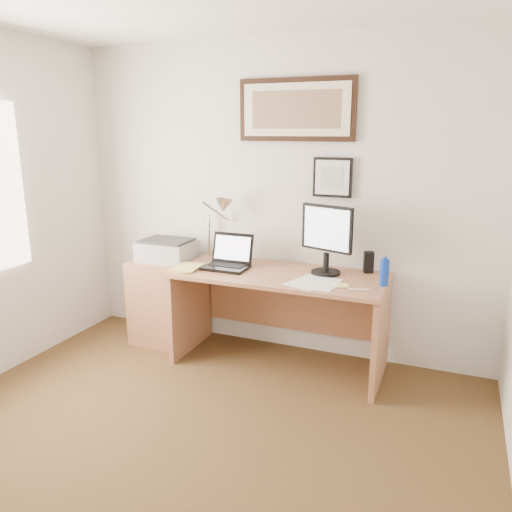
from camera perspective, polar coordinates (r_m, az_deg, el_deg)
The scene contains 18 objects.
floor at distance 2.88m, azimuth -12.83°, elevation -24.96°, with size 4.00×4.00×0.00m, color #49331A.
wall_back at distance 4.06m, azimuth 2.51°, elevation 6.40°, with size 3.50×0.02×2.50m, color silver.
side_cabinet at distance 4.39m, azimuth -10.50°, elevation -5.13°, with size 0.50×0.40×0.73m, color #965E3F.
water_bottle at distance 3.56m, azimuth 14.45°, elevation -1.86°, with size 0.06×0.06×0.18m, color #0D33B0.
bottle_cap at distance 3.54m, azimuth 14.56°, elevation -0.28°, with size 0.03×0.03×0.02m, color #0D33B0.
speaker at distance 3.87m, azimuth 12.74°, elevation -0.68°, with size 0.07×0.06×0.16m, color black.
paper_sheet_a at distance 3.57m, azimuth 6.05°, elevation -2.98°, with size 0.23×0.33×0.00m, color white.
paper_sheet_b at distance 3.54m, azimuth 7.41°, elevation -3.14°, with size 0.23×0.33×0.00m, color white.
sticky_pad at distance 3.50m, azimuth 9.79°, elevation -3.33°, with size 0.09×0.09×0.01m, color #FFED78.
marker_pen at distance 3.43m, azimuth 11.66°, elevation -3.79°, with size 0.02×0.02×0.14m, color white.
book at distance 3.96m, azimuth -9.12°, elevation -1.22°, with size 0.19×0.26×0.02m, color #D5D164.
desk at distance 3.92m, azimuth 3.05°, elevation -4.95°, with size 1.60×0.70×0.75m.
laptop at distance 3.92m, azimuth -3.18°, elevation -0.50°, with size 0.34×0.29×0.26m.
lcd_monitor at distance 3.72m, azimuth 8.08°, elevation 2.26°, with size 0.41×0.22×0.52m.
printer at distance 4.27m, azimuth -10.14°, elevation 0.69°, with size 0.44×0.34×0.18m.
desk_lamp at distance 4.05m, azimuth -3.88°, elevation 5.48°, with size 0.29×0.27×0.53m.
picture_large at distance 3.95m, azimuth 4.61°, elevation 16.33°, with size 0.92×0.04×0.47m.
picture_small at distance 3.88m, azimuth 8.73°, elevation 8.87°, with size 0.30×0.03×0.30m.
Camera 1 is at (1.35, -1.79, 1.80)m, focal length 35.00 mm.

